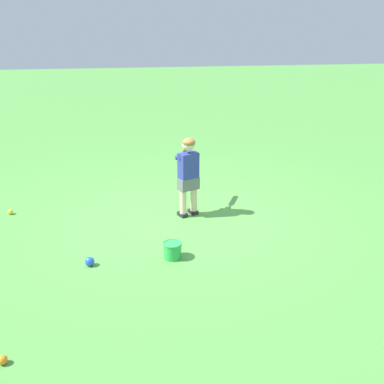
{
  "coord_description": "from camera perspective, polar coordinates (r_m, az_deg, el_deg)",
  "views": [
    {
      "loc": [
        0.71,
        5.62,
        2.54
      ],
      "look_at": [
        -0.17,
        0.16,
        0.45
      ],
      "focal_mm": 43.5,
      "sensor_mm": 36.0,
      "label": 1
    }
  ],
  "objects": [
    {
      "name": "toy_bucket",
      "position": [
        5.24,
        -2.4,
        -7.1
      ],
      "size": [
        0.22,
        0.22,
        0.19
      ],
      "color": "green",
      "rests_on": "ground"
    },
    {
      "name": "ground_plane",
      "position": [
        6.21,
        -1.74,
        -3.45
      ],
      "size": [
        40.0,
        40.0,
        0.0
      ],
      "primitive_type": "plane",
      "color": "#519942"
    },
    {
      "name": "play_ball_near_batter",
      "position": [
        6.84,
        -21.38,
        -2.28
      ],
      "size": [
        0.07,
        0.07,
        0.07
      ],
      "primitive_type": "sphere",
      "color": "yellow",
      "rests_on": "ground"
    },
    {
      "name": "play_ball_by_bucket",
      "position": [
        4.12,
        -22.21,
        -18.52
      ],
      "size": [
        0.08,
        0.08,
        0.08
      ],
      "primitive_type": "sphere",
      "color": "orange",
      "rests_on": "ground"
    },
    {
      "name": "play_ball_center_lawn",
      "position": [
        5.22,
        -12.43,
        -8.32
      ],
      "size": [
        0.1,
        0.1,
        0.1
      ],
      "primitive_type": "sphere",
      "color": "blue",
      "rests_on": "ground"
    },
    {
      "name": "child_batter",
      "position": [
        6.15,
        -0.48,
        2.82
      ],
      "size": [
        0.32,
        0.75,
        1.08
      ],
      "color": "#232328",
      "rests_on": "ground"
    }
  ]
}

